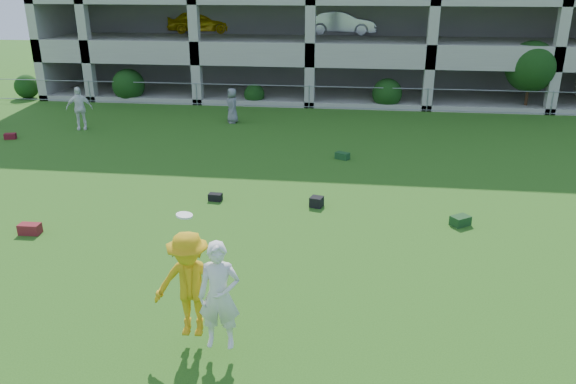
# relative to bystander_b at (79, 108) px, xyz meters

# --- Properties ---
(ground) EXTENTS (100.00, 100.00, 0.00)m
(ground) POSITION_rel_bystander_b_xyz_m (9.71, -13.36, -0.95)
(ground) COLOR #235114
(ground) RESTS_ON ground
(bystander_b) EXTENTS (1.21, 0.85, 1.90)m
(bystander_b) POSITION_rel_bystander_b_xyz_m (0.00, 0.00, 0.00)
(bystander_b) COLOR white
(bystander_b) RESTS_ON ground
(bystander_c) EXTENTS (0.80, 0.93, 1.62)m
(bystander_c) POSITION_rel_bystander_b_xyz_m (6.46, 2.07, -0.14)
(bystander_c) COLOR slate
(bystander_c) RESTS_ON ground
(bag_red_a) EXTENTS (0.56, 0.32, 0.28)m
(bag_red_a) POSITION_rel_bystander_b_xyz_m (3.86, -10.67, -0.81)
(bag_red_a) COLOR #5C1E0F
(bag_red_a) RESTS_ON ground
(bag_black_b) EXTENTS (0.42, 0.28, 0.22)m
(bag_black_b) POSITION_rel_bystander_b_xyz_m (8.12, -7.71, -0.84)
(bag_black_b) COLOR black
(bag_black_b) RESTS_ON ground
(bag_green_c) EXTENTS (0.61, 0.58, 0.26)m
(bag_green_c) POSITION_rel_bystander_b_xyz_m (15.22, -8.62, -0.82)
(bag_green_c) COLOR #14381A
(bag_green_c) RESTS_ON ground
(crate_d) EXTENTS (0.43, 0.43, 0.30)m
(crate_d) POSITION_rel_bystander_b_xyz_m (11.21, -7.79, -0.80)
(crate_d) COLOR black
(crate_d) RESTS_ON ground
(bag_red_f) EXTENTS (0.51, 0.40, 0.24)m
(bag_red_f) POSITION_rel_bystander_b_xyz_m (-2.20, -1.96, -0.83)
(bag_red_f) COLOR #590F0F
(bag_red_f) RESTS_ON ground
(bag_green_g) EXTENTS (0.58, 0.50, 0.25)m
(bag_green_g) POSITION_rel_bystander_b_xyz_m (11.78, -2.98, -0.83)
(bag_green_g) COLOR #163D1B
(bag_green_g) RESTS_ON ground
(frisbee_contest) EXTENTS (1.64, 0.94, 2.51)m
(frisbee_contest) POSITION_rel_bystander_b_xyz_m (9.68, -14.87, 0.31)
(frisbee_contest) COLOR gold
(frisbee_contest) RESTS_ON ground
(fence) EXTENTS (36.06, 0.06, 1.20)m
(fence) POSITION_rel_bystander_b_xyz_m (9.71, 5.64, -0.34)
(fence) COLOR gray
(fence) RESTS_ON ground
(shrub_row) EXTENTS (34.38, 2.52, 3.50)m
(shrub_row) POSITION_rel_bystander_b_xyz_m (14.30, 6.34, 0.56)
(shrub_row) COLOR #163D11
(shrub_row) RESTS_ON ground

